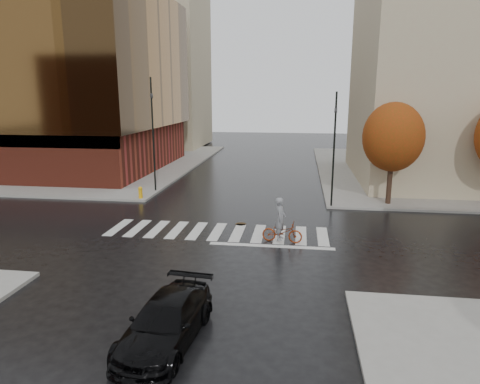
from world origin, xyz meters
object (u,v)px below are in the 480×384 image
at_px(traffic_light_nw, 153,126).
at_px(fire_hydrant, 140,192).
at_px(traffic_light_ne, 334,143).
at_px(cyclist, 281,227).
at_px(sedan, 166,322).

relative_size(traffic_light_nw, fire_hydrant, 9.92).
height_order(traffic_light_nw, traffic_light_ne, traffic_light_nw).
xyz_separation_m(traffic_light_nw, traffic_light_ne, (12.60, -2.70, -0.70)).
xyz_separation_m(cyclist, fire_hydrant, (-9.93, 7.14, -0.17)).
bearing_deg(traffic_light_nw, traffic_light_ne, 71.36).
distance_m(cyclist, fire_hydrant, 12.23).
height_order(cyclist, fire_hydrant, cyclist).
bearing_deg(traffic_light_ne, fire_hydrant, 23.58).
bearing_deg(sedan, traffic_light_nw, 115.19).
xyz_separation_m(cyclist, traffic_light_nw, (-9.73, 9.64, 4.11)).
xyz_separation_m(sedan, cyclist, (2.93, 9.19, 0.11)).
relative_size(traffic_light_ne, fire_hydrant, 8.69).
relative_size(sedan, fire_hydrant, 5.51).
xyz_separation_m(traffic_light_nw, fire_hydrant, (-0.20, -2.50, -4.28)).
distance_m(sedan, cyclist, 9.64).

